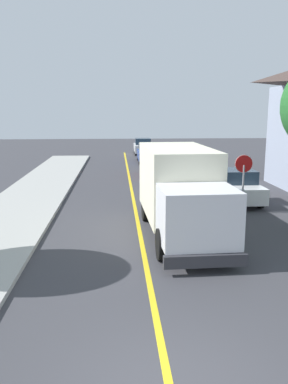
% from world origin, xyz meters
% --- Properties ---
extents(centre_line_yellow, '(0.16, 56.00, 0.01)m').
position_xyz_m(centre_line_yellow, '(0.00, 10.00, 0.00)').
color(centre_line_yellow, gold).
rests_on(centre_line_yellow, ground).
extents(box_truck, '(2.65, 7.26, 3.20)m').
position_xyz_m(box_truck, '(1.48, 8.44, 1.77)').
color(box_truck, '#F2EDCC').
rests_on(box_truck, ground).
extents(parked_car_near, '(1.81, 4.41, 1.67)m').
position_xyz_m(parked_car_near, '(2.48, 16.04, 0.79)').
color(parked_car_near, '#B7B7BC').
rests_on(parked_car_near, ground).
extents(parked_car_mid, '(1.88, 4.43, 1.67)m').
position_xyz_m(parked_car_mid, '(2.18, 22.13, 0.79)').
color(parked_car_mid, maroon).
rests_on(parked_car_mid, ground).
extents(parked_car_far, '(1.81, 4.41, 1.67)m').
position_xyz_m(parked_car_far, '(1.95, 29.50, 0.79)').
color(parked_car_far, '#2D4793').
rests_on(parked_car_far, ground).
extents(parked_car_furthest, '(1.82, 4.41, 1.67)m').
position_xyz_m(parked_car_furthest, '(1.94, 36.39, 0.79)').
color(parked_car_furthest, silver).
rests_on(parked_car_furthest, ground).
extents(parked_van_across, '(1.83, 4.41, 1.67)m').
position_xyz_m(parked_van_across, '(5.20, 13.57, 0.79)').
color(parked_van_across, silver).
rests_on(parked_van_across, ground).
extents(stop_sign, '(0.80, 0.10, 2.65)m').
position_xyz_m(stop_sign, '(4.78, 11.28, 1.86)').
color(stop_sign, gray).
rests_on(stop_sign, ground).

